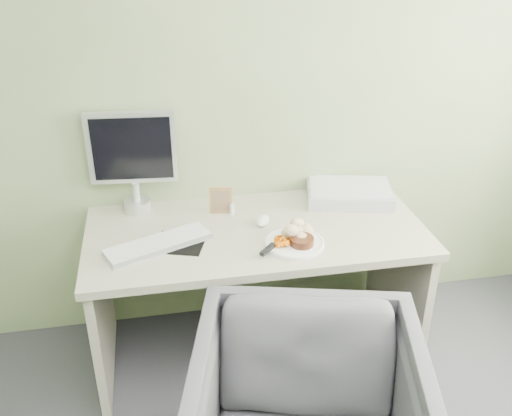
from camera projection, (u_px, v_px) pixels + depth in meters
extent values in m
plane|color=#8EA271|center=(242.00, 79.00, 2.74)|extent=(3.50, 0.00, 3.50)
cube|color=#B0A993|center=(256.00, 233.00, 2.71)|extent=(1.60, 0.75, 0.04)
cube|color=#B7AE9C|center=(102.00, 312.00, 2.76)|extent=(0.04, 0.70, 0.69)
cube|color=#B7AE9C|center=(398.00, 279.00, 3.01)|extent=(0.04, 0.70, 0.69)
cylinder|color=white|center=(295.00, 243.00, 2.57)|extent=(0.27, 0.27, 0.01)
cylinder|color=black|center=(302.00, 241.00, 2.54)|extent=(0.12, 0.12, 0.03)
ellipsoid|color=#AD7C54|center=(298.00, 228.00, 2.61)|extent=(0.14, 0.10, 0.07)
cube|color=orange|center=(283.00, 240.00, 2.54)|extent=(0.07, 0.06, 0.05)
cube|color=silver|center=(283.00, 237.00, 2.59)|extent=(0.12, 0.12, 0.01)
cube|color=black|center=(268.00, 249.00, 2.49)|extent=(0.09, 0.09, 0.02)
cube|color=black|center=(180.00, 243.00, 2.58)|extent=(0.27, 0.25, 0.00)
cube|color=white|center=(158.00, 244.00, 2.55)|extent=(0.49, 0.31, 0.02)
ellipsoid|color=white|center=(263.00, 221.00, 2.74)|extent=(0.10, 0.12, 0.04)
cube|color=#A6774D|center=(221.00, 200.00, 2.81)|extent=(0.11, 0.03, 0.14)
cylinder|color=white|center=(232.00, 209.00, 2.82)|extent=(0.02, 0.02, 0.05)
cone|color=#96BCF1|center=(232.00, 203.00, 2.81)|extent=(0.02, 0.02, 0.02)
cube|color=#BABCC2|center=(349.00, 194.00, 2.96)|extent=(0.49, 0.38, 0.07)
cylinder|color=silver|center=(138.00, 205.00, 2.86)|extent=(0.13, 0.13, 0.06)
cylinder|color=silver|center=(136.00, 192.00, 2.82)|extent=(0.03, 0.03, 0.09)
cube|color=silver|center=(132.00, 148.00, 2.74)|extent=(0.43, 0.08, 0.36)
cube|color=black|center=(132.00, 149.00, 2.72)|extent=(0.38, 0.04, 0.31)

